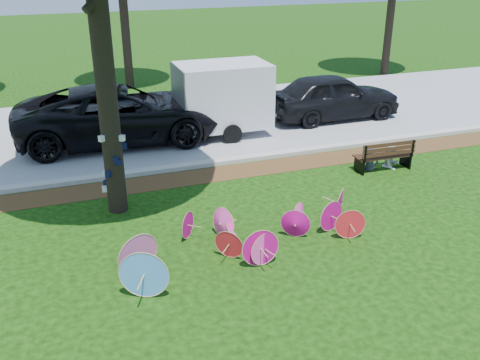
% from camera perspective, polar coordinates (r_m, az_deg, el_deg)
% --- Properties ---
extents(ground, '(90.00, 90.00, 0.00)m').
position_cam_1_polar(ground, '(10.45, 1.10, -9.08)').
color(ground, black).
rests_on(ground, ground).
extents(mulch_strip, '(90.00, 1.00, 0.01)m').
position_cam_1_polar(mulch_strip, '(14.26, -5.26, 0.25)').
color(mulch_strip, '#472D16').
rests_on(mulch_strip, ground).
extents(curb, '(90.00, 0.30, 0.12)m').
position_cam_1_polar(curb, '(14.86, -5.95, 1.45)').
color(curb, '#B7B5AD').
rests_on(curb, ground).
extents(street, '(90.00, 8.00, 0.01)m').
position_cam_1_polar(street, '(18.71, -9.05, 5.83)').
color(street, gray).
rests_on(street, ground).
extents(parasol_pile, '(5.47, 2.25, 0.91)m').
position_cam_1_polar(parasol_pile, '(10.63, -0.38, -6.15)').
color(parasol_pile, '#B50A72').
rests_on(parasol_pile, ground).
extents(black_van, '(6.46, 3.25, 1.75)m').
position_cam_1_polar(black_van, '(17.07, -12.68, 6.87)').
color(black_van, black).
rests_on(black_van, ground).
extents(dark_pickup, '(4.70, 1.89, 1.60)m').
position_cam_1_polar(dark_pickup, '(19.31, 9.94, 8.79)').
color(dark_pickup, black).
rests_on(dark_pickup, ground).
extents(cargo_trailer, '(2.87, 1.82, 2.60)m').
position_cam_1_polar(cargo_trailer, '(17.21, -1.83, 9.04)').
color(cargo_trailer, silver).
rests_on(cargo_trailer, ground).
extents(park_bench, '(1.64, 0.67, 0.85)m').
position_cam_1_polar(park_bench, '(15.14, 14.98, 2.65)').
color(park_bench, black).
rests_on(park_bench, ground).
extents(person_left, '(0.54, 0.44, 1.29)m').
position_cam_1_polar(person_left, '(14.91, 13.84, 3.37)').
color(person_left, '#3E4255').
rests_on(person_left, ground).
extents(person_right, '(0.71, 0.62, 1.22)m').
position_cam_1_polar(person_right, '(15.31, 16.04, 3.50)').
color(person_right, silver).
rests_on(person_right, ground).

